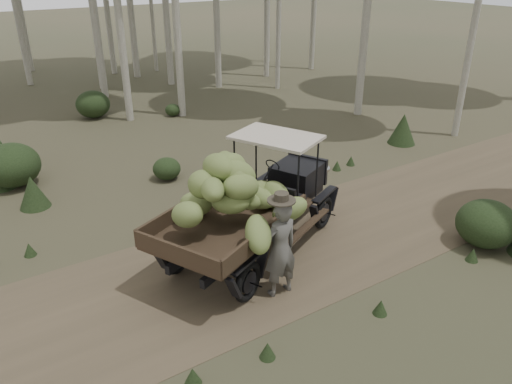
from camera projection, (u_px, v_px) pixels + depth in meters
ground at (237, 268)px, 10.42m from camera, size 120.00×120.00×0.00m
dirt_track at (237, 268)px, 10.42m from camera, size 70.00×4.00×0.01m
banana_truck at (247, 194)px, 10.15m from camera, size 5.39×3.78×2.64m
farmer at (280, 248)px, 9.24m from camera, size 0.72×0.53×2.13m
undergrowth at (155, 250)px, 10.04m from camera, size 19.67×24.50×1.34m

